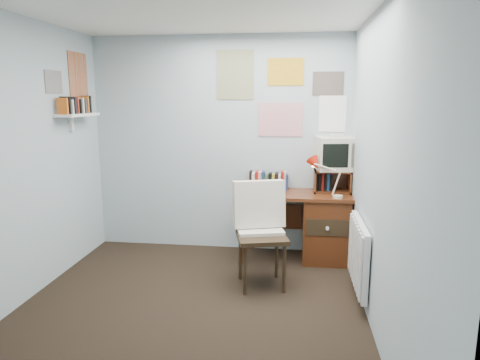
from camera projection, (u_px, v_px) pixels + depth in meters
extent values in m
plane|color=black|center=(185.00, 318.00, 3.55)|extent=(3.50, 3.50, 0.00)
cube|color=#A1B1B8|center=(220.00, 145.00, 5.01)|extent=(3.00, 0.02, 2.50)
cube|color=#A1B1B8|center=(3.00, 166.00, 3.49)|extent=(0.02, 3.50, 2.50)
cube|color=#A1B1B8|center=(381.00, 174.00, 3.12)|extent=(0.02, 3.50, 2.50)
cube|color=#542813|center=(296.00, 195.00, 4.73)|extent=(1.20, 0.55, 0.03)
cube|color=#542813|center=(325.00, 229.00, 4.76)|extent=(0.50, 0.50, 0.72)
cylinder|color=#542813|center=(244.00, 232.00, 4.64)|extent=(0.04, 0.04, 0.72)
cylinder|color=#542813|center=(248.00, 220.00, 5.10)|extent=(0.04, 0.04, 0.72)
cube|color=#542813|center=(274.00, 216.00, 5.07)|extent=(0.64, 0.02, 0.30)
cube|color=black|center=(262.00, 237.00, 4.07)|extent=(0.60, 0.59, 0.98)
cube|color=red|center=(338.00, 181.00, 4.46)|extent=(0.31, 0.28, 0.37)
cube|color=#542813|center=(332.00, 181.00, 4.77)|extent=(0.40, 0.30, 0.25)
cube|color=beige|center=(336.00, 152.00, 4.72)|extent=(0.47, 0.44, 0.40)
cube|color=#542813|center=(276.00, 180.00, 4.92)|extent=(0.60, 0.14, 0.22)
cube|color=white|center=(359.00, 254.00, 3.82)|extent=(0.09, 0.80, 0.60)
cube|color=white|center=(78.00, 115.00, 4.48)|extent=(0.20, 0.62, 0.24)
cube|color=white|center=(281.00, 93.00, 4.81)|extent=(1.20, 0.01, 0.90)
cube|color=white|center=(67.00, 78.00, 4.42)|extent=(0.01, 0.70, 0.60)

